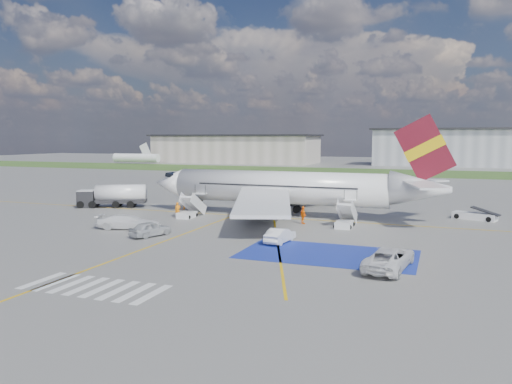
# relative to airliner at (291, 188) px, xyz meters

# --- Properties ---
(ground) EXTENTS (400.00, 400.00, 0.00)m
(ground) POSITION_rel_airliner_xyz_m (-1.51, -14.00, -3.39)
(ground) COLOR #60605E
(ground) RESTS_ON ground
(grass_strip) EXTENTS (400.00, 30.00, 0.01)m
(grass_strip) POSITION_rel_airliner_xyz_m (-1.51, 81.00, -3.39)
(grass_strip) COLOR #2D4C1E
(grass_strip) RESTS_ON ground
(taxiway_line_main) EXTENTS (120.00, 0.20, 0.01)m
(taxiway_line_main) POSITION_rel_airliner_xyz_m (-1.51, -2.00, -3.39)
(taxiway_line_main) COLOR gold
(taxiway_line_main) RESTS_ON ground
(taxiway_line_cross) EXTENTS (0.20, 60.00, 0.01)m
(taxiway_line_cross) POSITION_rel_airliner_xyz_m (-6.51, -24.00, -3.39)
(taxiway_line_cross) COLOR gold
(taxiway_line_cross) RESTS_ON ground
(taxiway_line_diag) EXTENTS (20.71, 56.45, 0.01)m
(taxiway_line_diag) POSITION_rel_airliner_xyz_m (-1.51, -2.00, -3.39)
(taxiway_line_diag) COLOR gold
(taxiway_line_diag) RESTS_ON ground
(staging_box) EXTENTS (14.00, 8.00, 0.01)m
(staging_box) POSITION_rel_airliner_xyz_m (8.49, -18.00, -3.39)
(staging_box) COLOR navy
(staging_box) RESTS_ON ground
(crosswalk) EXTENTS (9.00, 4.00, 0.01)m
(crosswalk) POSITION_rel_airliner_xyz_m (-3.31, -32.00, -3.39)
(crosswalk) COLOR silver
(crosswalk) RESTS_ON ground
(terminal_west) EXTENTS (60.00, 22.00, 10.00)m
(terminal_west) POSITION_rel_airliner_xyz_m (-56.51, 116.00, 1.61)
(terminal_west) COLOR gray
(terminal_west) RESTS_ON ground
(terminal_centre) EXTENTS (48.00, 18.00, 12.00)m
(terminal_centre) POSITION_rel_airliner_xyz_m (18.49, 121.00, 2.61)
(terminal_centre) COLOR gray
(terminal_centre) RESTS_ON ground
(airliner) EXTENTS (36.81, 32.95, 11.92)m
(airliner) POSITION_rel_airliner_xyz_m (0.00, 0.00, 0.00)
(airliner) COLOR silver
(airliner) RESTS_ON ground
(airstairs_fwd) EXTENTS (1.90, 5.20, 3.60)m
(airstairs_fwd) POSITION_rel_airliner_xyz_m (-11.01, -5.30, -2.77)
(airstairs_fwd) COLOR silver
(airstairs_fwd) RESTS_ON ground
(airstairs_aft) EXTENTS (1.90, 5.20, 3.60)m
(airstairs_aft) POSITION_rel_airliner_xyz_m (7.49, -5.30, -2.77)
(airstairs_aft) COLOR silver
(airstairs_aft) RESTS_ON ground
(fuel_tanker) EXTENTS (9.16, 5.64, 3.06)m
(fuel_tanker) POSITION_rel_airliner_xyz_m (-24.77, -1.19, -2.11)
(fuel_tanker) COLOR black
(fuel_tanker) RESTS_ON ground
(gpu_cart) EXTENTS (2.00, 1.59, 1.46)m
(gpu_cart) POSITION_rel_airliner_xyz_m (-12.24, -1.07, -2.73)
(gpu_cart) COLOR silver
(gpu_cart) RESTS_ON ground
(belt_loader) EXTENTS (5.20, 3.23, 1.51)m
(belt_loader) POSITION_rel_airliner_xyz_m (20.57, 4.86, -3.02)
(belt_loader) COLOR silver
(belt_loader) RESTS_ON ground
(car_silver_a) EXTENTS (2.98, 4.53, 1.43)m
(car_silver_a) POSITION_rel_airliner_xyz_m (-8.96, -16.71, -2.68)
(car_silver_a) COLOR #A7AAAE
(car_silver_a) RESTS_ON ground
(car_silver_b) EXTENTS (1.89, 4.23, 1.35)m
(car_silver_b) POSITION_rel_airliner_xyz_m (3.50, -15.08, -2.72)
(car_silver_b) COLOR silver
(car_silver_b) RESTS_ON ground
(van_white_a) EXTENTS (3.20, 5.78, 2.07)m
(van_white_a) POSITION_rel_airliner_xyz_m (13.58, -20.76, -2.36)
(van_white_a) COLOR silver
(van_white_a) RESTS_ON ground
(van_white_b) EXTENTS (5.33, 3.19, 1.95)m
(van_white_b) POSITION_rel_airliner_xyz_m (-13.18, -14.15, -2.42)
(van_white_b) COLOR silver
(van_white_b) RESTS_ON ground
(crew_fwd) EXTENTS (0.79, 0.77, 1.82)m
(crew_fwd) POSITION_rel_airliner_xyz_m (-12.10, -5.92, -2.48)
(crew_fwd) COLOR orange
(crew_fwd) RESTS_ON ground
(crew_nose) EXTENTS (0.75, 0.87, 1.52)m
(crew_nose) POSITION_rel_airliner_xyz_m (-14.82, 0.27, -2.63)
(crew_nose) COLOR orange
(crew_nose) RESTS_ON ground
(crew_aft) EXTENTS (1.11, 1.16, 1.94)m
(crew_aft) POSITION_rel_airliner_xyz_m (2.84, -4.90, -2.42)
(crew_aft) COLOR orange
(crew_aft) RESTS_ON ground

